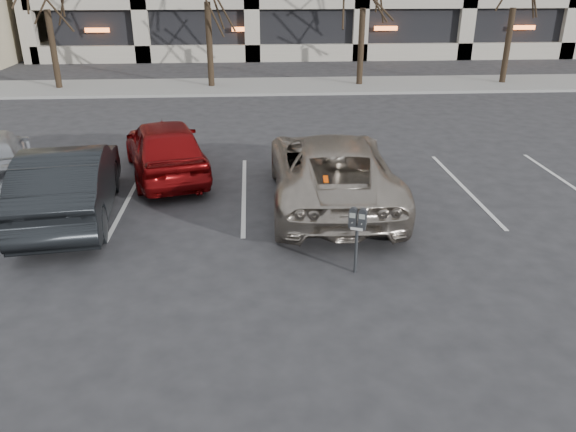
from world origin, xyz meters
TOP-DOWN VIEW (x-y plane):
  - ground at (0.00, 0.00)m, footprint 140.00×140.00m
  - sidewalk at (0.00, 16.00)m, footprint 80.00×4.00m
  - stall_lines at (-1.40, 2.30)m, footprint 16.90×5.20m
  - parking_meter at (0.66, -1.84)m, footprint 0.34×0.23m
  - suv_silver at (0.67, 1.59)m, footprint 2.88×6.01m
  - car_red at (-3.47, 3.75)m, footprint 2.99×4.91m
  - car_dark at (-5.21, 1.12)m, footprint 2.36×5.15m

SIDE VIEW (x-z plane):
  - ground at x=0.00m, z-range 0.00..0.00m
  - stall_lines at x=-1.40m, z-range 0.00..0.01m
  - sidewalk at x=0.00m, z-range 0.00..0.12m
  - car_red at x=-3.47m, z-range 0.00..1.56m
  - car_dark at x=-5.21m, z-range 0.00..1.64m
  - suv_silver at x=0.67m, z-range 0.00..1.66m
  - parking_meter at x=0.66m, z-range 0.33..1.58m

